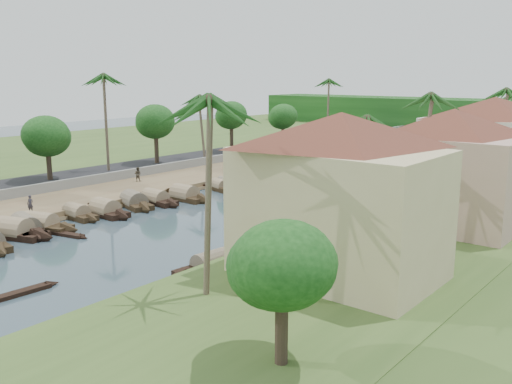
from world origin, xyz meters
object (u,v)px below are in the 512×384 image
Objects in this scene: sampan_1 at (13,232)px; person_near at (30,204)px; bridge at (458,140)px; building_near at (339,194)px.

person_near is (-3.85, 3.91, 1.20)m from sampan_1.
building_near reaches higher than bridge.
bridge reaches higher than sampan_1.
building_near is at bearing -5.12° from sampan_1.
building_near reaches higher than person_near.
bridge is at bearing 52.38° from person_near.
sampan_1 is 5.39× the size of person_near.
bridge is 1.89× the size of building_near.
building_near is 1.66× the size of sampan_1.
person_near is at bearing -175.29° from building_near.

